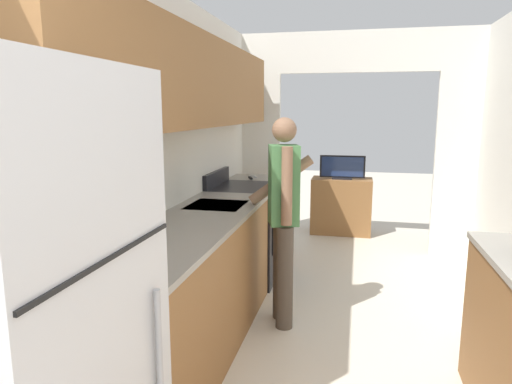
{
  "coord_description": "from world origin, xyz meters",
  "views": [
    {
      "loc": [
        0.04,
        -0.46,
        1.64
      ],
      "look_at": [
        -0.67,
        2.69,
        1.06
      ],
      "focal_mm": 32.0,
      "sensor_mm": 36.0,
      "label": 1
    }
  ],
  "objects_px": {
    "knife": "(252,177)",
    "television": "(342,168)",
    "range_oven": "(246,232)",
    "person": "(283,217)",
    "tv_cabinet": "(341,206)",
    "refrigerator": "(1,377)"
  },
  "relations": [
    {
      "from": "knife",
      "to": "television",
      "type": "bearing_deg",
      "value": 29.56
    },
    {
      "from": "range_oven",
      "to": "knife",
      "type": "xyz_separation_m",
      "value": [
        -0.06,
        0.52,
        0.46
      ]
    },
    {
      "from": "person",
      "to": "knife",
      "type": "bearing_deg",
      "value": 4.34
    },
    {
      "from": "person",
      "to": "tv_cabinet",
      "type": "xyz_separation_m",
      "value": [
        0.34,
        2.78,
        -0.48
      ]
    },
    {
      "from": "refrigerator",
      "to": "range_oven",
      "type": "xyz_separation_m",
      "value": [
        -0.06,
        3.19,
        -0.42
      ]
    },
    {
      "from": "range_oven",
      "to": "tv_cabinet",
      "type": "xyz_separation_m",
      "value": [
        0.85,
        1.89,
        -0.09
      ]
    },
    {
      "from": "television",
      "to": "knife",
      "type": "bearing_deg",
      "value": -124.68
    },
    {
      "from": "television",
      "to": "person",
      "type": "bearing_deg",
      "value": -97.02
    },
    {
      "from": "tv_cabinet",
      "to": "knife",
      "type": "relative_size",
      "value": 2.55
    },
    {
      "from": "person",
      "to": "refrigerator",
      "type": "bearing_deg",
      "value": 151.03
    },
    {
      "from": "refrigerator",
      "to": "knife",
      "type": "xyz_separation_m",
      "value": [
        -0.12,
        3.72,
        0.04
      ]
    },
    {
      "from": "refrigerator",
      "to": "person",
      "type": "relative_size",
      "value": 1.11
    },
    {
      "from": "knife",
      "to": "refrigerator",
      "type": "bearing_deg",
      "value": -113.84
    },
    {
      "from": "refrigerator",
      "to": "television",
      "type": "xyz_separation_m",
      "value": [
        0.79,
        5.04,
        0.01
      ]
    },
    {
      "from": "tv_cabinet",
      "to": "knife",
      "type": "bearing_deg",
      "value": -123.84
    },
    {
      "from": "person",
      "to": "knife",
      "type": "distance_m",
      "value": 1.53
    },
    {
      "from": "range_oven",
      "to": "tv_cabinet",
      "type": "bearing_deg",
      "value": 65.66
    },
    {
      "from": "knife",
      "to": "person",
      "type": "bearing_deg",
      "value": -93.61
    },
    {
      "from": "knife",
      "to": "tv_cabinet",
      "type": "bearing_deg",
      "value": 30.4
    },
    {
      "from": "tv_cabinet",
      "to": "knife",
      "type": "height_order",
      "value": "knife"
    },
    {
      "from": "range_oven",
      "to": "television",
      "type": "height_order",
      "value": "range_oven"
    },
    {
      "from": "refrigerator",
      "to": "person",
      "type": "xyz_separation_m",
      "value": [
        0.45,
        2.3,
        -0.03
      ]
    }
  ]
}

